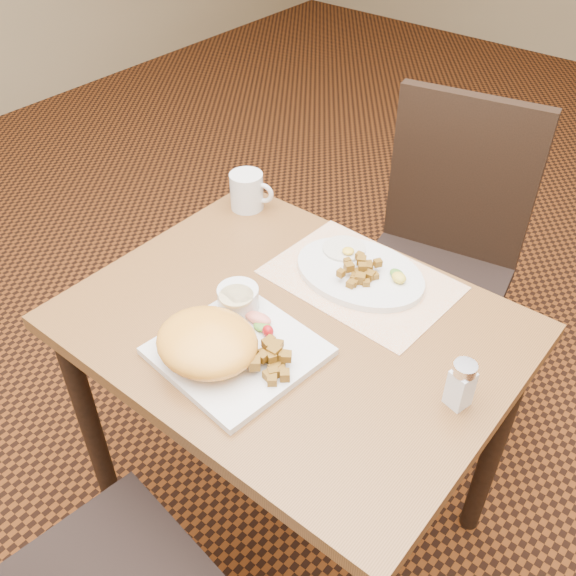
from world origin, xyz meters
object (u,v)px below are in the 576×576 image
Objects in this scene: plate_oval at (360,273)px; salt_shaker at (461,384)px; plate_square at (238,351)px; table at (292,357)px; chair_far at (440,249)px; coffee_mug at (248,191)px.

plate_oval is 3.05× the size of salt_shaker.
plate_square is at bearing -97.62° from plate_oval.
table is 0.70m from chair_far.
chair_far reaches higher than plate_oval.
coffee_mug is at bearing 129.74° from plate_square.
chair_far is 0.53m from plate_oval.
coffee_mug is at bearing 38.23° from chair_far.
salt_shaker reaches higher than coffee_mug.
plate_square is at bearing -50.26° from coffee_mug.
chair_far is at bearing 92.82° from plate_oval.
salt_shaker reaches higher than plate_square.
salt_shaker is (0.37, 0.02, 0.16)m from table.
chair_far is 0.81m from salt_shaker.
salt_shaker is at bearing 2.79° from table.
salt_shaker is (0.35, -0.19, 0.04)m from plate_oval.
plate_oval is at bearing 83.04° from table.
coffee_mug reaches higher than plate_square.
plate_oval is (0.02, -0.48, 0.22)m from chair_far.
chair_far is 8.50× the size of coffee_mug.
chair_far reaches higher than table.
table is at bearing -96.96° from plate_oval.
salt_shaker is at bearing 22.29° from plate_square.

